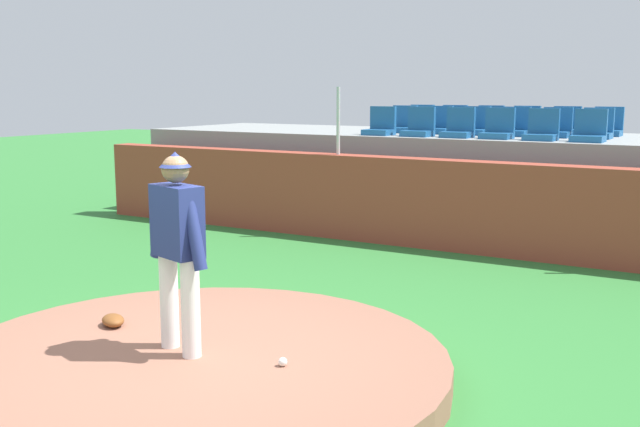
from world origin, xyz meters
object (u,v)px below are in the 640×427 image
object	(u,v)px
stadium_chair_5	(589,132)
stadium_chair_14	(489,124)
stadium_chair_2	(459,128)
stadium_chair_0	(380,126)
stadium_chair_9	(515,127)
stadium_chair_8	(475,126)
stadium_chair_7	(438,125)
stadium_chair_6	(403,124)
stadium_chair_13	(453,123)
stadium_chair_16	(566,126)
stadium_chair_12	(420,122)
stadium_chair_17	(608,127)
stadium_chair_11	(597,129)
pitcher	(178,238)
stadium_chair_15	(525,125)
fielding_glove	(113,320)
stadium_chair_3	(498,129)
stadium_chair_1	(419,127)
stadium_chair_4	(542,130)
stadium_chair_10	(556,128)
baseball	(283,362)

from	to	relation	value
stadium_chair_5	stadium_chair_14	distance (m)	2.72
stadium_chair_2	stadium_chair_0	bearing A→B (deg)	0.95
stadium_chair_5	stadium_chair_9	distance (m)	1.65
stadium_chair_8	stadium_chair_14	world-z (taller)	same
stadium_chair_9	stadium_chair_7	bearing A→B (deg)	0.04
stadium_chair_6	stadium_chair_13	size ratio (longest dim) A/B	1.00
stadium_chair_16	stadium_chair_12	bearing A→B (deg)	0.69
stadium_chair_8	stadium_chair_17	xyz separation A→B (m)	(2.09, 0.85, 0.00)
stadium_chair_11	stadium_chair_16	size ratio (longest dim) A/B	1.00
pitcher	stadium_chair_11	xyz separation A→B (m)	(1.87, 8.20, 0.58)
stadium_chair_8	stadium_chair_16	size ratio (longest dim) A/B	1.00
stadium_chair_5	stadium_chair_15	distance (m)	2.24
pitcher	stadium_chair_6	world-z (taller)	stadium_chair_6
fielding_glove	stadium_chair_15	world-z (taller)	stadium_chair_15
stadium_chair_3	stadium_chair_0	bearing A→B (deg)	1.24
stadium_chair_1	stadium_chair_12	bearing A→B (deg)	-68.13
stadium_chair_1	stadium_chair_13	bearing A→B (deg)	-89.33
stadium_chair_11	stadium_chair_12	xyz separation A→B (m)	(-3.45, 0.82, 0.00)
stadium_chair_1	stadium_chair_4	world-z (taller)	same
stadium_chair_3	stadium_chair_2	bearing A→B (deg)	1.87
stadium_chair_4	stadium_chair_7	xyz separation A→B (m)	(-2.08, 0.90, 0.00)
stadium_chair_6	stadium_chair_3	bearing A→B (deg)	157.68
stadium_chair_10	stadium_chair_14	world-z (taller)	same
stadium_chair_5	stadium_chair_15	world-z (taller)	same
stadium_chair_6	stadium_chair_16	size ratio (longest dim) A/B	1.00
stadium_chair_9	stadium_chair_17	size ratio (longest dim) A/B	1.00
stadium_chair_11	stadium_chair_17	world-z (taller)	same
stadium_chair_7	stadium_chair_16	size ratio (longest dim) A/B	1.00
stadium_chair_14	stadium_chair_17	distance (m)	2.10
stadium_chair_8	stadium_chair_14	bearing A→B (deg)	-89.78
stadium_chair_1	stadium_chair_17	distance (m)	3.29
stadium_chair_2	stadium_chair_3	bearing A→B (deg)	-178.13
baseball	fielding_glove	world-z (taller)	fielding_glove
stadium_chair_5	stadium_chair_17	distance (m)	1.74
stadium_chair_13	stadium_chair_14	xyz separation A→B (m)	(0.70, 0.02, 0.00)
stadium_chair_4	stadium_chair_10	world-z (taller)	same
stadium_chair_0	stadium_chair_4	distance (m)	2.82
stadium_chair_6	stadium_chair_7	world-z (taller)	same
stadium_chair_2	stadium_chair_9	xyz separation A→B (m)	(0.70, 0.88, 0.00)
stadium_chair_6	stadium_chair_9	world-z (taller)	same
fielding_glove	stadium_chair_0	xyz separation A→B (m)	(-0.61, 7.08, 1.52)
stadium_chair_15	stadium_chair_4	bearing A→B (deg)	112.51
stadium_chair_9	stadium_chair_16	xyz separation A→B (m)	(0.68, 0.86, 0.00)
stadium_chair_15	stadium_chair_0	bearing A→B (deg)	39.73
baseball	stadium_chair_17	size ratio (longest dim) A/B	0.15
stadium_chair_2	stadium_chair_9	size ratio (longest dim) A/B	1.00
pitcher	stadium_chair_1	size ratio (longest dim) A/B	3.41
pitcher	stadium_chair_3	xyz separation A→B (m)	(0.48, 7.33, 0.58)
baseball	stadium_chair_2	bearing A→B (deg)	98.92
stadium_chair_5	stadium_chair_6	distance (m)	3.60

